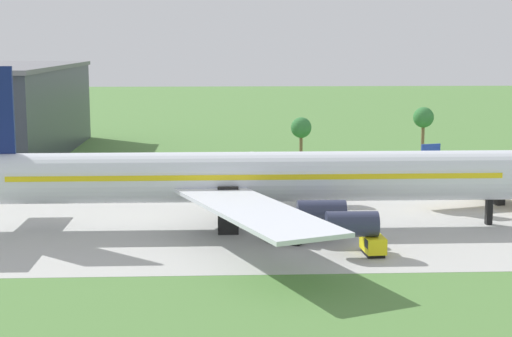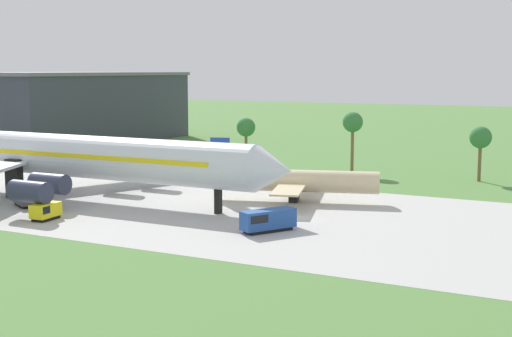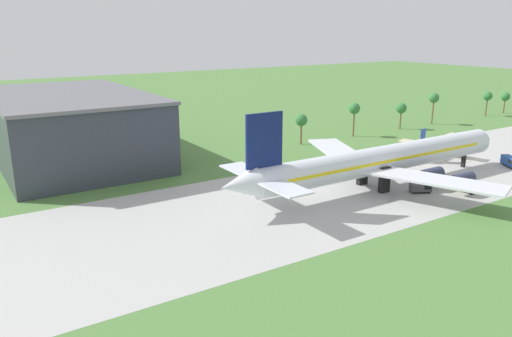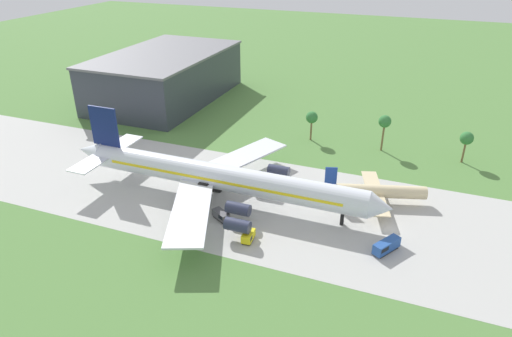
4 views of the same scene
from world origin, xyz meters
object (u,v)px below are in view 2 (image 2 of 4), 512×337
(regional_aircraft, at_px, (293,181))
(catering_van, at_px, (267,220))
(jet_airliner, at_px, (41,154))
(terminal_building, at_px, (64,107))
(fuel_truck, at_px, (45,211))
(baggage_tug, at_px, (25,199))

(regional_aircraft, bearing_deg, catering_van, -74.76)
(jet_airliner, relative_size, regional_aircraft, 3.43)
(regional_aircraft, distance_m, terminal_building, 99.48)
(jet_airliner, relative_size, catering_van, 12.13)
(terminal_building, bearing_deg, fuel_truck, -49.45)
(baggage_tug, height_order, terminal_building, terminal_building)
(fuel_truck, bearing_deg, baggage_tug, 147.93)
(catering_van, xyz_separation_m, terminal_building, (-91.03, 68.41, 7.49))
(regional_aircraft, bearing_deg, fuel_truck, -130.77)
(jet_airliner, relative_size, fuel_truck, 20.19)
(baggage_tug, relative_size, catering_van, 0.73)
(jet_airliner, bearing_deg, catering_van, -9.31)
(fuel_truck, bearing_deg, catering_van, 13.79)
(catering_van, bearing_deg, terminal_building, 143.08)
(baggage_tug, xyz_separation_m, terminal_building, (-55.63, 69.65, 7.77))
(jet_airliner, bearing_deg, fuel_truck, -45.33)
(baggage_tug, distance_m, terminal_building, 89.48)
(fuel_truck, bearing_deg, jet_airliner, 134.67)
(terminal_building, bearing_deg, jet_airliner, -50.39)
(jet_airliner, distance_m, catering_van, 40.64)
(fuel_truck, relative_size, catering_van, 0.60)
(baggage_tug, height_order, catering_van, catering_van)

